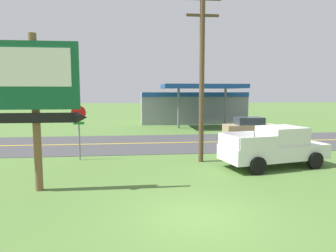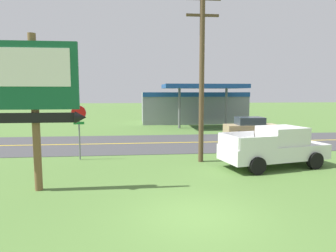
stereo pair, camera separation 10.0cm
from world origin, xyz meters
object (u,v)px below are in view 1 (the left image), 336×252
Objects in this scene: utility_pole at (202,72)px; pickup_white_parked_on_lawn at (275,147)px; motel_sign at (35,88)px; stop_sign at (79,123)px; gas_station at (192,106)px; car_tan_mid_lane at (250,127)px.

pickup_white_parked_on_lawn is at bearing -23.19° from utility_pole.
motel_sign is 1.95× the size of stop_sign.
motel_sign is 11.05m from pickup_white_parked_on_lawn.
gas_station is (10.29, 24.51, -1.85)m from motel_sign.
utility_pole reaches higher than stop_sign.
gas_station reaches higher than pickup_white_parked_on_lawn.
stop_sign is 10.18m from pickup_white_parked_on_lawn.
utility_pole is 5.23m from pickup_white_parked_on_lawn.
stop_sign is at bearing 170.39° from utility_pole.
motel_sign is at bearing -95.89° from stop_sign.
motel_sign is at bearing -112.78° from gas_station.
car_tan_mid_lane is at bearing 43.51° from motel_sign.
gas_station is 2.18× the size of pickup_white_parked_on_lawn.
gas_station reaches higher than car_tan_mid_lane.
car_tan_mid_lane is at bearing 54.02° from utility_pole.
stop_sign is at bearing 165.50° from pickup_white_parked_on_lawn.
utility_pole is (6.96, 4.13, 0.88)m from motel_sign.
utility_pole reaches higher than gas_station.
motel_sign is 8.14m from utility_pole.
gas_station is at bearing 67.22° from motel_sign.
stop_sign is 0.25× the size of gas_station.
gas_station reaches higher than stop_sign.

